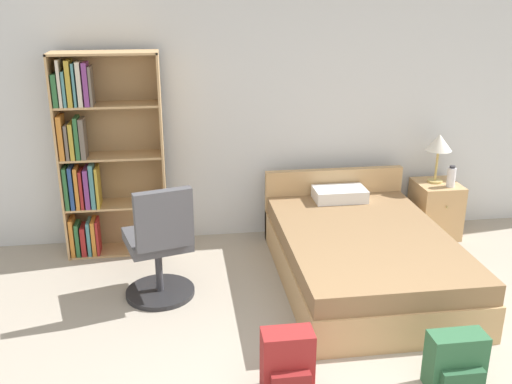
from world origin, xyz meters
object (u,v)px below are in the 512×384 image
object	(u,v)px
bookshelf	(97,157)
backpack_red	(288,364)
bed	(361,253)
nightstand	(435,209)
table_lamp	(439,144)
water_bottle	(451,177)
backpack_green	(456,363)
office_chair	(160,248)

from	to	relation	value
bookshelf	backpack_red	xyz separation A→B (m)	(1.36, -2.26, -0.75)
bed	nightstand	size ratio (longest dim) A/B	3.74
table_lamp	bed	bearing A→B (deg)	-140.06
bed	table_lamp	xyz separation A→B (m)	(1.03, 0.87, 0.71)
table_lamp	water_bottle	size ratio (longest dim) A/B	2.31
bookshelf	table_lamp	bearing A→B (deg)	-0.01
table_lamp	backpack_green	size ratio (longest dim) A/B	1.30
bed	backpack_red	world-z (taller)	bed
backpack_green	bed	bearing A→B (deg)	95.56
bed	backpack_green	size ratio (longest dim) A/B	5.46
nightstand	bed	bearing A→B (deg)	-141.89
bookshelf	table_lamp	world-z (taller)	bookshelf
bed	table_lamp	bearing A→B (deg)	39.94
office_chair	backpack_green	distance (m)	2.33
backpack_green	backpack_red	xyz separation A→B (m)	(-1.06, 0.10, 0.02)
backpack_red	nightstand	bearing A→B (deg)	48.38
bookshelf	backpack_green	bearing A→B (deg)	-44.25
bed	office_chair	world-z (taller)	office_chair
water_bottle	backpack_red	distance (m)	2.96
office_chair	backpack_green	size ratio (longest dim) A/B	2.64
bed	water_bottle	bearing A→B (deg)	32.23
bed	table_lamp	world-z (taller)	table_lamp
water_bottle	backpack_green	world-z (taller)	water_bottle
bed	office_chair	distance (m)	1.73
bed	water_bottle	world-z (taller)	water_bottle
bed	water_bottle	xyz separation A→B (m)	(1.12, 0.71, 0.42)
water_bottle	bookshelf	bearing A→B (deg)	177.34
office_chair	water_bottle	bearing A→B (deg)	16.35
nightstand	backpack_green	bearing A→B (deg)	-111.34
water_bottle	bed	bearing A→B (deg)	-147.77
bed	nightstand	xyz separation A→B (m)	(1.05, 0.82, 0.04)
bookshelf	nightstand	size ratio (longest dim) A/B	3.40
bookshelf	nightstand	bearing A→B (deg)	-0.73
water_bottle	backpack_red	bearing A→B (deg)	-134.19
bookshelf	water_bottle	size ratio (longest dim) A/B	8.83
bed	backpack_green	world-z (taller)	bed
office_chair	table_lamp	xyz separation A→B (m)	(2.75, 0.99, 0.49)
backpack_green	backpack_red	size ratio (longest dim) A/B	0.89
water_bottle	nightstand	bearing A→B (deg)	122.18
table_lamp	backpack_green	world-z (taller)	table_lamp
nightstand	water_bottle	bearing A→B (deg)	-57.82
water_bottle	backpack_green	xyz separation A→B (m)	(-0.98, -2.20, -0.48)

